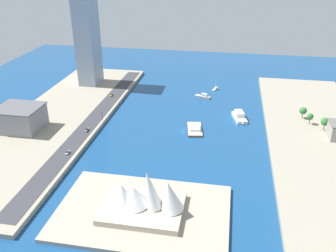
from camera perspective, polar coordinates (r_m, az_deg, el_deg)
ground_plane at (r=253.42m, az=2.41°, el=-0.57°), size 440.00×440.00×0.00m
quay_west at (r=258.90m, az=23.22°, el=-1.91°), size 70.00×240.00×2.71m
quay_east at (r=279.37m, az=-16.80°, el=1.22°), size 70.00×240.00×2.71m
peninsula_point at (r=177.24m, az=-4.06°, el=-13.53°), size 82.61×54.13×2.00m
road_strip at (r=268.19m, az=-11.75°, el=1.10°), size 12.30×228.00×0.15m
barge_flat_brown at (r=252.28m, az=4.29°, el=-0.45°), size 13.38×23.58×3.49m
sailboat_small_white at (r=329.21m, az=7.59°, el=5.89°), size 6.04×8.12×11.48m
yacht_sleek_gray at (r=309.31m, az=5.57°, el=4.73°), size 14.94×7.30×4.28m
ferry_white_commuter at (r=273.62m, az=11.32°, el=1.52°), size 12.20×21.60×5.69m
warehouse_low_gray at (r=265.01m, az=-22.47°, el=1.19°), size 29.13×25.74×16.31m
tower_tall_glass at (r=333.91m, az=-12.73°, el=13.42°), size 16.57×24.27×81.91m
van_white at (r=226.46m, az=-15.74°, el=-4.09°), size 1.88×4.29×1.49m
sedan_silver at (r=251.20m, az=-12.87°, el=-0.58°), size 2.11×5.15×1.65m
taxi_yellow_cab at (r=309.01m, az=-9.02°, el=4.94°), size 2.08×5.03×1.62m
traffic_light_waterfront at (r=263.29m, az=-10.46°, el=1.76°), size 0.36×0.36×6.50m
opera_landmark at (r=172.01m, az=-3.63°, el=-11.58°), size 39.31×28.99×22.84m
park_tree_cluster at (r=272.28m, az=22.23°, el=1.42°), size 17.01×23.43×9.29m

